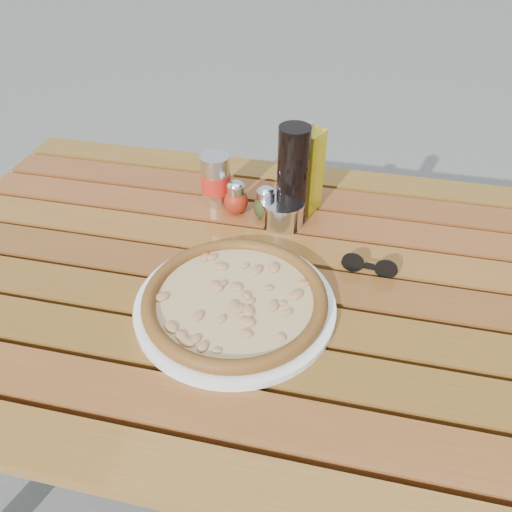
% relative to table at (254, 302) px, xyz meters
% --- Properties ---
extents(ground, '(60.00, 60.00, 0.00)m').
position_rel_table_xyz_m(ground, '(0.00, 0.00, -0.67)').
color(ground, '#63635E').
rests_on(ground, ground).
extents(table, '(1.40, 0.90, 0.75)m').
position_rel_table_xyz_m(table, '(0.00, 0.00, 0.00)').
color(table, '#3C1C0D').
rests_on(table, ground).
extents(plate, '(0.40, 0.40, 0.01)m').
position_rel_table_xyz_m(plate, '(-0.01, -0.10, 0.08)').
color(plate, white).
rests_on(plate, table).
extents(pizza, '(0.35, 0.35, 0.03)m').
position_rel_table_xyz_m(pizza, '(-0.01, -0.10, 0.10)').
color(pizza, beige).
rests_on(pizza, plate).
extents(pepper_shaker, '(0.06, 0.06, 0.08)m').
position_rel_table_xyz_m(pepper_shaker, '(-0.09, 0.20, 0.11)').
color(pepper_shaker, '#AA2713').
rests_on(pepper_shaker, table).
extents(oregano_shaker, '(0.07, 0.07, 0.08)m').
position_rel_table_xyz_m(oregano_shaker, '(-0.02, 0.19, 0.11)').
color(oregano_shaker, '#343A17').
rests_on(oregano_shaker, table).
extents(dark_bottle, '(0.07, 0.07, 0.22)m').
position_rel_table_xyz_m(dark_bottle, '(0.04, 0.20, 0.19)').
color(dark_bottle, black).
rests_on(dark_bottle, table).
extents(soda_can, '(0.09, 0.09, 0.12)m').
position_rel_table_xyz_m(soda_can, '(-0.14, 0.23, 0.13)').
color(soda_can, silver).
rests_on(soda_can, table).
extents(olive_oil_cruet, '(0.07, 0.07, 0.21)m').
position_rel_table_xyz_m(olive_oil_cruet, '(0.06, 0.25, 0.17)').
color(olive_oil_cruet, '#BAA113').
rests_on(olive_oil_cruet, table).
extents(parmesan_tin, '(0.12, 0.12, 0.07)m').
position_rel_table_xyz_m(parmesan_tin, '(0.02, 0.18, 0.11)').
color(parmesan_tin, silver).
rests_on(parmesan_tin, table).
extents(sunglasses, '(0.11, 0.03, 0.04)m').
position_rel_table_xyz_m(sunglasses, '(0.22, 0.06, 0.09)').
color(sunglasses, black).
rests_on(sunglasses, table).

